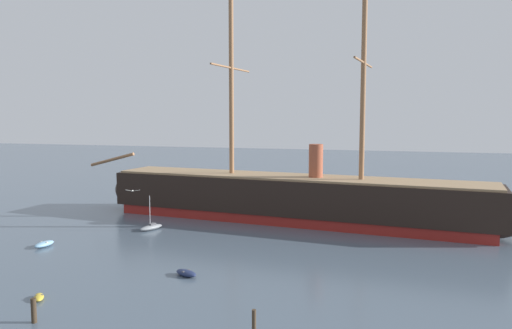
# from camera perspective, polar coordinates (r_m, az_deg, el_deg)

# --- Properties ---
(tall_ship) EXTENTS (67.53, 15.19, 32.48)m
(tall_ship) POSITION_cam_1_polar(r_m,az_deg,el_deg) (71.42, 4.35, -3.93)
(tall_ship) COLOR maroon
(tall_ship) RESTS_ON ground
(dinghy_foreground_left) EXTENTS (1.74, 1.89, 0.42)m
(dinghy_foreground_left) POSITION_cam_1_polar(r_m,az_deg,el_deg) (46.27, -24.10, -14.00)
(dinghy_foreground_left) COLOR gold
(dinghy_foreground_left) RESTS_ON ground
(dinghy_near_centre) EXTENTS (2.74, 1.98, 0.59)m
(dinghy_near_centre) POSITION_cam_1_polar(r_m,az_deg,el_deg) (48.62, -8.18, -12.48)
(dinghy_near_centre) COLOR #1E284C
(dinghy_near_centre) RESTS_ON ground
(dinghy_mid_left) EXTENTS (1.44, 2.85, 0.65)m
(dinghy_mid_left) POSITION_cam_1_polar(r_m,az_deg,el_deg) (63.45, -23.56, -8.54)
(dinghy_mid_left) COLOR #7FB2D6
(dinghy_mid_left) RESTS_ON ground
(sailboat_alongside_bow) EXTENTS (2.38, 3.76, 4.71)m
(sailboat_alongside_bow) POSITION_cam_1_polar(r_m,az_deg,el_deg) (68.07, -12.17, -7.17)
(sailboat_alongside_bow) COLOR gray
(sailboat_alongside_bow) RESTS_ON ground
(sailboat_far_right) EXTENTS (4.45, 2.40, 5.55)m
(sailboat_far_right) POSITION_cam_1_polar(r_m,az_deg,el_deg) (74.27, 23.44, -6.38)
(sailboat_far_right) COLOR #236670
(sailboat_far_right) RESTS_ON ground
(mooring_piling_nearest) EXTENTS (0.30, 0.30, 2.29)m
(mooring_piling_nearest) POSITION_cam_1_polar(r_m,az_deg,el_deg) (35.02, -0.24, -18.37)
(mooring_piling_nearest) COLOR #423323
(mooring_piling_nearest) RESTS_ON ground
(mooring_piling_left_pair) EXTENTS (0.40, 0.40, 1.88)m
(mooring_piling_left_pair) POSITION_cam_1_polar(r_m,az_deg,el_deg) (41.44, -24.59, -15.29)
(mooring_piling_left_pair) COLOR #382B1E
(mooring_piling_left_pair) RESTS_ON ground
(seagull_in_flight) EXTENTS (1.35, 0.46, 0.14)m
(seagull_in_flight) POSITION_cam_1_polar(r_m,az_deg,el_deg) (47.16, -14.26, -2.98)
(seagull_in_flight) COLOR silver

